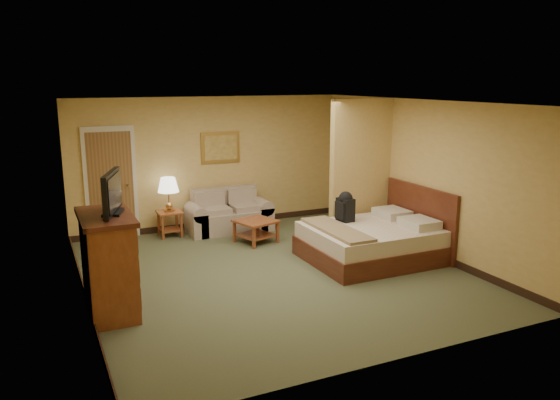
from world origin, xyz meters
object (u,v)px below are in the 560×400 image
loveseat (229,217)px  bed (375,240)px  dresser (109,263)px  coffee_table (256,226)px

loveseat → bed: (1.63, -2.67, 0.05)m
loveseat → bed: size_ratio=0.78×
loveseat → dresser: bearing=-131.4°
loveseat → coffee_table: bearing=-79.5°
coffee_table → dresser: (-2.84, -2.04, 0.35)m
dresser → bed: (4.29, 0.35, -0.34)m
loveseat → coffee_table: loveseat is taller
coffee_table → dresser: bearing=-144.3°
loveseat → dresser: dresser is taller
coffee_table → bed: (1.45, -1.69, 0.02)m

